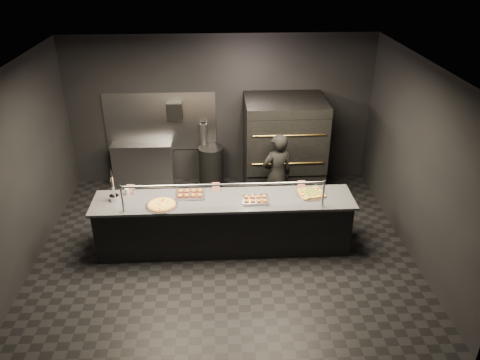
{
  "coord_description": "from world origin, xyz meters",
  "views": [
    {
      "loc": [
        -0.07,
        -6.36,
        4.59
      ],
      "look_at": [
        0.27,
        0.2,
        1.15
      ],
      "focal_mm": 35.0,
      "sensor_mm": 36.0,
      "label": 1
    }
  ],
  "objects_px": {
    "towel_dispenser": "(174,111)",
    "square_pizza": "(311,193)",
    "slider_tray_a": "(190,194)",
    "slider_tray_b": "(256,199)",
    "prep_shelf": "(143,164)",
    "round_pizza": "(162,205)",
    "fire_extinguisher": "(204,134)",
    "beer_tap": "(113,191)",
    "pizza_oven": "(283,147)",
    "trash_bin": "(211,166)",
    "worker": "(277,175)",
    "service_counter": "(224,224)"
  },
  "relations": [
    {
      "from": "towel_dispenser",
      "to": "square_pizza",
      "type": "distance_m",
      "value": 3.31
    },
    {
      "from": "slider_tray_a",
      "to": "slider_tray_b",
      "type": "relative_size",
      "value": 1.04
    },
    {
      "from": "prep_shelf",
      "to": "round_pizza",
      "type": "distance_m",
      "value": 2.6
    },
    {
      "from": "fire_extinguisher",
      "to": "beer_tap",
      "type": "bearing_deg",
      "value": -120.08
    },
    {
      "from": "towel_dispenser",
      "to": "slider_tray_b",
      "type": "height_order",
      "value": "towel_dispenser"
    },
    {
      "from": "square_pizza",
      "to": "pizza_oven",
      "type": "bearing_deg",
      "value": 96.29
    },
    {
      "from": "trash_bin",
      "to": "pizza_oven",
      "type": "bearing_deg",
      "value": -12.63
    },
    {
      "from": "trash_bin",
      "to": "worker",
      "type": "height_order",
      "value": "worker"
    },
    {
      "from": "fire_extinguisher",
      "to": "prep_shelf",
      "type": "bearing_deg",
      "value": -176.34
    },
    {
      "from": "slider_tray_a",
      "to": "slider_tray_b",
      "type": "height_order",
      "value": "slider_tray_a"
    },
    {
      "from": "pizza_oven",
      "to": "round_pizza",
      "type": "height_order",
      "value": "pizza_oven"
    },
    {
      "from": "slider_tray_a",
      "to": "slider_tray_b",
      "type": "distance_m",
      "value": 1.05
    },
    {
      "from": "fire_extinguisher",
      "to": "round_pizza",
      "type": "distance_m",
      "value": 2.62
    },
    {
      "from": "slider_tray_b",
      "to": "service_counter",
      "type": "bearing_deg",
      "value": 171.2
    },
    {
      "from": "prep_shelf",
      "to": "fire_extinguisher",
      "type": "xyz_separation_m",
      "value": [
        1.25,
        0.08,
        0.61
      ]
    },
    {
      "from": "service_counter",
      "to": "worker",
      "type": "xyz_separation_m",
      "value": [
        0.97,
        1.04,
        0.32
      ]
    },
    {
      "from": "pizza_oven",
      "to": "prep_shelf",
      "type": "bearing_deg",
      "value": 171.46
    },
    {
      "from": "service_counter",
      "to": "pizza_oven",
      "type": "relative_size",
      "value": 2.15
    },
    {
      "from": "prep_shelf",
      "to": "slider_tray_a",
      "type": "height_order",
      "value": "slider_tray_a"
    },
    {
      "from": "slider_tray_a",
      "to": "pizza_oven",
      "type": "bearing_deg",
      "value": 45.35
    },
    {
      "from": "slider_tray_b",
      "to": "square_pizza",
      "type": "xyz_separation_m",
      "value": [
        0.9,
        0.16,
        -0.01
      ]
    },
    {
      "from": "slider_tray_a",
      "to": "worker",
      "type": "bearing_deg",
      "value": 30.7
    },
    {
      "from": "trash_bin",
      "to": "slider_tray_a",
      "type": "bearing_deg",
      "value": -98.64
    },
    {
      "from": "slider_tray_b",
      "to": "trash_bin",
      "type": "relative_size",
      "value": 0.54
    },
    {
      "from": "towel_dispenser",
      "to": "slider_tray_b",
      "type": "xyz_separation_m",
      "value": [
        1.4,
        -2.47,
        -0.61
      ]
    },
    {
      "from": "fire_extinguisher",
      "to": "slider_tray_a",
      "type": "distance_m",
      "value": 2.26
    },
    {
      "from": "service_counter",
      "to": "beer_tap",
      "type": "height_order",
      "value": "beer_tap"
    },
    {
      "from": "fire_extinguisher",
      "to": "square_pizza",
      "type": "bearing_deg",
      "value": -52.92
    },
    {
      "from": "prep_shelf",
      "to": "slider_tray_a",
      "type": "relative_size",
      "value": 2.54
    },
    {
      "from": "square_pizza",
      "to": "trash_bin",
      "type": "height_order",
      "value": "square_pizza"
    },
    {
      "from": "prep_shelf",
      "to": "beer_tap",
      "type": "xyz_separation_m",
      "value": [
        -0.11,
        -2.26,
        0.63
      ]
    },
    {
      "from": "round_pizza",
      "to": "fire_extinguisher",
      "type": "bearing_deg",
      "value": 76.76
    },
    {
      "from": "slider_tray_a",
      "to": "trash_bin",
      "type": "distance_m",
      "value": 2.16
    },
    {
      "from": "square_pizza",
      "to": "trash_bin",
      "type": "distance_m",
      "value": 2.72
    },
    {
      "from": "beer_tap",
      "to": "round_pizza",
      "type": "bearing_deg",
      "value": -15.51
    },
    {
      "from": "service_counter",
      "to": "worker",
      "type": "bearing_deg",
      "value": 46.95
    },
    {
      "from": "slider_tray_b",
      "to": "towel_dispenser",
      "type": "bearing_deg",
      "value": 119.56
    },
    {
      "from": "service_counter",
      "to": "beer_tap",
      "type": "distance_m",
      "value": 1.81
    },
    {
      "from": "prep_shelf",
      "to": "towel_dispenser",
      "type": "bearing_deg",
      "value": 5.71
    },
    {
      "from": "fire_extinguisher",
      "to": "trash_bin",
      "type": "bearing_deg",
      "value": -53.53
    },
    {
      "from": "worker",
      "to": "prep_shelf",
      "type": "bearing_deg",
      "value": -44.23
    },
    {
      "from": "beer_tap",
      "to": "round_pizza",
      "type": "height_order",
      "value": "beer_tap"
    },
    {
      "from": "towel_dispenser",
      "to": "beer_tap",
      "type": "height_order",
      "value": "towel_dispenser"
    },
    {
      "from": "towel_dispenser",
      "to": "square_pizza",
      "type": "bearing_deg",
      "value": -45.07
    },
    {
      "from": "prep_shelf",
      "to": "towel_dispenser",
      "type": "height_order",
      "value": "towel_dispenser"
    },
    {
      "from": "prep_shelf",
      "to": "slider_tray_a",
      "type": "distance_m",
      "value": 2.47
    },
    {
      "from": "pizza_oven",
      "to": "slider_tray_a",
      "type": "xyz_separation_m",
      "value": [
        -1.73,
        -1.75,
        -0.02
      ]
    },
    {
      "from": "service_counter",
      "to": "pizza_oven",
      "type": "height_order",
      "value": "pizza_oven"
    },
    {
      "from": "towel_dispenser",
      "to": "slider_tray_a",
      "type": "distance_m",
      "value": 2.35
    },
    {
      "from": "prep_shelf",
      "to": "fire_extinguisher",
      "type": "relative_size",
      "value": 2.38
    }
  ]
}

